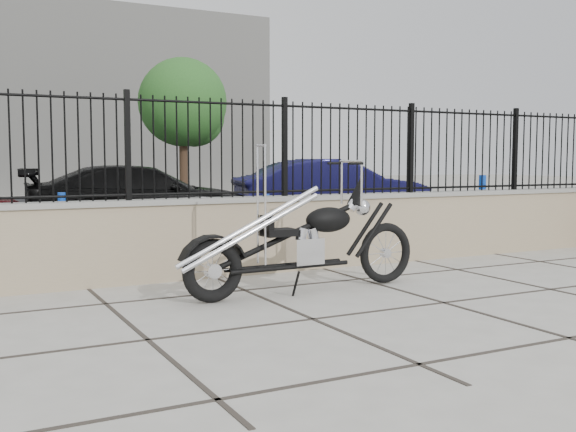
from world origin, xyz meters
The scene contains 12 objects.
ground_plane centered at (0.00, 0.00, 0.00)m, with size 90.00×90.00×0.00m, color #99968E.
parking_lot centered at (0.00, 12.50, 0.00)m, with size 30.00×30.00×0.00m, color black.
retaining_wall centered at (0.00, 2.50, 0.48)m, with size 14.00×0.36×0.96m, color gray.
iron_fence centered at (0.00, 2.50, 1.56)m, with size 14.00×0.08×1.20m, color black.
background_building centered at (0.00, 26.50, 4.00)m, with size 22.00×6.00×8.00m, color beige.
chopper_motorcycle centered at (0.48, 1.11, 0.80)m, with size 2.68×0.47×1.61m, color black, non-canonical shape.
car_black centered at (0.66, 7.95, 0.66)m, with size 1.84×4.52×1.31m, color black.
car_blue centered at (4.87, 7.70, 0.72)m, with size 1.52×4.36×1.44m, color #100F38.
bollard_a centered at (-1.31, 5.21, 0.47)m, with size 0.11×0.11×0.94m, color blue.
bollard_b centered at (1.54, 4.19, 0.45)m, with size 0.11×0.11×0.89m, color blue.
bollard_c centered at (6.35, 4.60, 0.56)m, with size 0.14×0.14×1.13m, color blue.
tree_right centered at (4.29, 16.23, 3.43)m, with size 2.90×2.90×4.89m.
Camera 1 is at (-2.92, -5.14, 1.42)m, focal length 42.00 mm.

